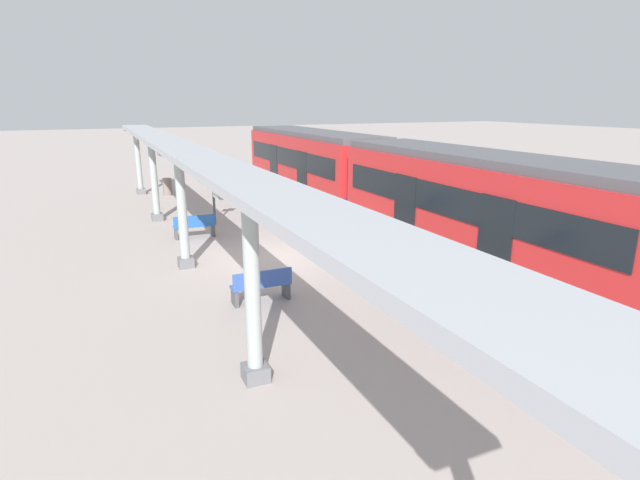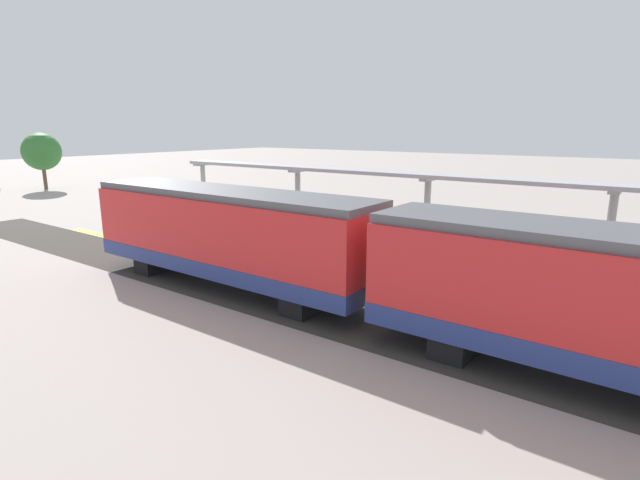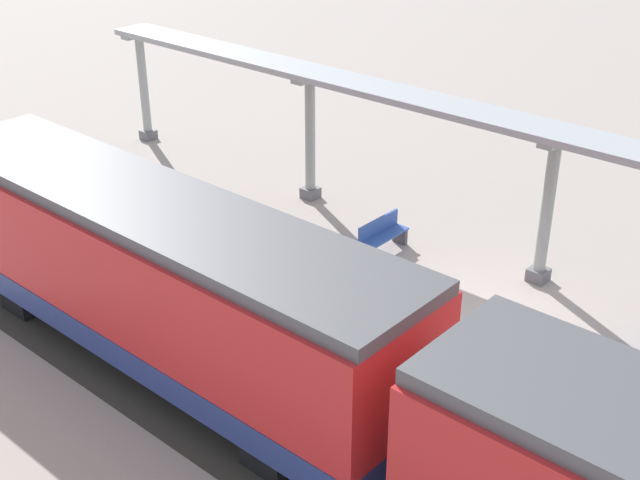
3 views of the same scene
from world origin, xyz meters
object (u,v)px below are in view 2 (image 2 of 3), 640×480
(canopy_pillar_third, at_px, (426,218))
(canopy_pillar_fifth, at_px, (204,192))
(bench_near_end, at_px, (496,265))
(train_far_carriage, at_px, (228,236))
(canopy_pillar_fourth, at_px, (298,203))
(bench_mid_platform, at_px, (340,242))
(platform_info_sign, at_px, (546,257))
(passenger_waiting_near_edge, at_px, (288,245))
(canopy_pillar_second, at_px, (609,239))

(canopy_pillar_third, xyz_separation_m, canopy_pillar_fifth, (0.00, 14.25, 0.00))
(canopy_pillar_third, bearing_deg, bench_near_end, -105.35)
(canopy_pillar_fifth, xyz_separation_m, bench_near_end, (-0.91, -17.57, -1.33))
(train_far_carriage, relative_size, canopy_pillar_fourth, 3.33)
(bench_near_end, xyz_separation_m, bench_mid_platform, (-0.33, 6.92, 0.00))
(canopy_pillar_fourth, xyz_separation_m, platform_info_sign, (-2.09, -12.30, -0.45))
(bench_near_end, distance_m, passenger_waiting_near_edge, 8.08)
(canopy_pillar_second, height_order, bench_mid_platform, canopy_pillar_second)
(canopy_pillar_fifth, bearing_deg, bench_mid_platform, -96.65)
(canopy_pillar_second, bearing_deg, canopy_pillar_fourth, 90.00)
(passenger_waiting_near_edge, bearing_deg, canopy_pillar_fourth, 34.59)
(canopy_pillar_second, distance_m, bench_near_end, 3.82)
(train_far_carriage, bearing_deg, platform_info_sign, -58.95)
(canopy_pillar_fifth, height_order, platform_info_sign, canopy_pillar_fifth)
(canopy_pillar_second, xyz_separation_m, canopy_pillar_fifth, (0.00, 21.04, 0.00))
(canopy_pillar_third, height_order, canopy_pillar_fifth, same)
(canopy_pillar_third, bearing_deg, canopy_pillar_second, -90.00)
(train_far_carriage, bearing_deg, bench_mid_platform, -4.03)
(canopy_pillar_fifth, relative_size, passenger_waiting_near_edge, 2.20)
(canopy_pillar_third, bearing_deg, passenger_waiting_near_edge, 142.38)
(canopy_pillar_fourth, bearing_deg, canopy_pillar_fifth, 90.00)
(canopy_pillar_second, bearing_deg, bench_near_end, 104.75)
(bench_near_end, bearing_deg, platform_info_sign, -121.47)
(bench_mid_platform, bearing_deg, bench_near_end, -87.28)
(canopy_pillar_third, relative_size, canopy_pillar_fifth, 1.00)
(platform_info_sign, bearing_deg, bench_mid_platform, 84.52)
(platform_info_sign, height_order, passenger_waiting_near_edge, platform_info_sign)
(canopy_pillar_third, xyz_separation_m, bench_mid_platform, (-1.24, 3.60, -1.33))
(bench_mid_platform, bearing_deg, passenger_waiting_near_edge, 178.01)
(canopy_pillar_fifth, relative_size, bench_mid_platform, 2.33)
(canopy_pillar_fourth, bearing_deg, passenger_waiting_near_edge, -145.41)
(canopy_pillar_third, bearing_deg, bench_mid_platform, 109.05)
(canopy_pillar_third, height_order, bench_mid_platform, canopy_pillar_third)
(canopy_pillar_fourth, height_order, platform_info_sign, canopy_pillar_fourth)
(train_far_carriage, relative_size, bench_mid_platform, 7.76)
(train_far_carriage, xyz_separation_m, canopy_pillar_second, (7.69, -10.84, -0.05))
(canopy_pillar_fourth, distance_m, bench_mid_platform, 3.90)
(canopy_pillar_third, relative_size, platform_info_sign, 1.59)
(canopy_pillar_third, height_order, platform_info_sign, canopy_pillar_third)
(canopy_pillar_fifth, bearing_deg, bench_near_end, -92.97)
(canopy_pillar_second, bearing_deg, canopy_pillar_third, 90.00)
(canopy_pillar_fifth, height_order, passenger_waiting_near_edge, canopy_pillar_fifth)
(canopy_pillar_fourth, bearing_deg, train_far_carriage, -158.69)
(bench_near_end, bearing_deg, canopy_pillar_second, -75.25)
(bench_mid_platform, bearing_deg, canopy_pillar_fifth, 83.35)
(platform_info_sign, bearing_deg, passenger_waiting_near_edge, 106.97)
(train_far_carriage, height_order, bench_mid_platform, train_far_carriage)
(canopy_pillar_fifth, relative_size, bench_near_end, 2.30)
(passenger_waiting_near_edge, bearing_deg, platform_info_sign, -73.03)
(canopy_pillar_fifth, xyz_separation_m, platform_info_sign, (-2.09, -19.50, -0.45))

